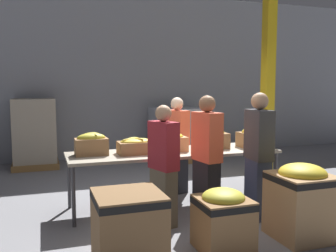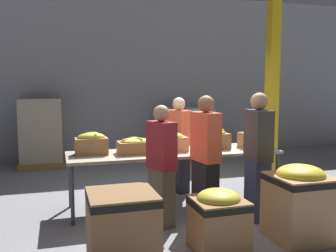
{
  "view_description": "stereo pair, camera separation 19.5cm",
  "coord_description": "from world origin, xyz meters",
  "px_view_note": "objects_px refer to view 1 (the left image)",
  "views": [
    {
      "loc": [
        -1.81,
        -5.04,
        1.76
      ],
      "look_at": [
        -0.11,
        -0.05,
        1.19
      ],
      "focal_mm": 40.0,
      "sensor_mm": 36.0,
      "label": 1
    },
    {
      "loc": [
        -1.62,
        -5.1,
        1.76
      ],
      "look_at": [
        -0.11,
        -0.05,
        1.19
      ],
      "focal_mm": 40.0,
      "sensor_mm": 36.0,
      "label": 2
    }
  ],
  "objects_px": {
    "volunteer_0": "(177,145)",
    "pallet_stack_2": "(175,134)",
    "sorting_table": "(174,154)",
    "volunteer_1": "(163,166)",
    "pallet_stack_0": "(185,134)",
    "pallet_stack_1": "(35,134)",
    "support_pillar": "(268,72)",
    "banana_box_2": "(172,142)",
    "donation_bin_2": "(301,199)",
    "banana_box_3": "(214,138)",
    "volunteer_3": "(258,156)",
    "banana_box_0": "(91,144)",
    "banana_box_4": "(251,137)",
    "donation_bin_1": "(223,218)",
    "banana_box_1": "(136,146)",
    "volunteer_2": "(207,158)",
    "donation_bin_0": "(129,226)"
  },
  "relations": [
    {
      "from": "volunteer_0",
      "to": "pallet_stack_2",
      "type": "height_order",
      "value": "volunteer_0"
    },
    {
      "from": "sorting_table",
      "to": "volunteer_1",
      "type": "height_order",
      "value": "volunteer_1"
    },
    {
      "from": "pallet_stack_0",
      "to": "pallet_stack_1",
      "type": "relative_size",
      "value": 0.8
    },
    {
      "from": "support_pillar",
      "to": "pallet_stack_2",
      "type": "relative_size",
      "value": 3.23
    },
    {
      "from": "volunteer_0",
      "to": "support_pillar",
      "type": "distance_m",
      "value": 2.21
    },
    {
      "from": "banana_box_2",
      "to": "donation_bin_2",
      "type": "relative_size",
      "value": 0.47
    },
    {
      "from": "sorting_table",
      "to": "banana_box_3",
      "type": "bearing_deg",
      "value": 5.25
    },
    {
      "from": "banana_box_3",
      "to": "volunteer_3",
      "type": "height_order",
      "value": "volunteer_3"
    },
    {
      "from": "volunteer_1",
      "to": "pallet_stack_0",
      "type": "distance_m",
      "value": 4.56
    },
    {
      "from": "banana_box_0",
      "to": "banana_box_4",
      "type": "bearing_deg",
      "value": -2.29
    },
    {
      "from": "donation_bin_1",
      "to": "pallet_stack_1",
      "type": "height_order",
      "value": "pallet_stack_1"
    },
    {
      "from": "banana_box_2",
      "to": "banana_box_0",
      "type": "bearing_deg",
      "value": 177.3
    },
    {
      "from": "banana_box_1",
      "to": "pallet_stack_2",
      "type": "xyz_separation_m",
      "value": [
        1.76,
        3.24,
        -0.31
      ]
    },
    {
      "from": "volunteer_2",
      "to": "donation_bin_1",
      "type": "bearing_deg",
      "value": 156.68
    },
    {
      "from": "banana_box_4",
      "to": "donation_bin_2",
      "type": "relative_size",
      "value": 0.45
    },
    {
      "from": "banana_box_0",
      "to": "pallet_stack_2",
      "type": "distance_m",
      "value": 3.95
    },
    {
      "from": "banana_box_1",
      "to": "donation_bin_1",
      "type": "relative_size",
      "value": 0.74
    },
    {
      "from": "pallet_stack_0",
      "to": "banana_box_2",
      "type": "bearing_deg",
      "value": -114.33
    },
    {
      "from": "donation_bin_0",
      "to": "pallet_stack_0",
      "type": "bearing_deg",
      "value": 62.98
    },
    {
      "from": "banana_box_3",
      "to": "pallet_stack_0",
      "type": "bearing_deg",
      "value": 75.67
    },
    {
      "from": "volunteer_0",
      "to": "donation_bin_1",
      "type": "bearing_deg",
      "value": -26.12
    },
    {
      "from": "volunteer_3",
      "to": "pallet_stack_2",
      "type": "relative_size",
      "value": 1.35
    },
    {
      "from": "donation_bin_0",
      "to": "banana_box_1",
      "type": "bearing_deg",
      "value": 73.31
    },
    {
      "from": "pallet_stack_1",
      "to": "banana_box_0",
      "type": "bearing_deg",
      "value": -76.93
    },
    {
      "from": "volunteer_0",
      "to": "support_pillar",
      "type": "relative_size",
      "value": 0.39
    },
    {
      "from": "banana_box_2",
      "to": "pallet_stack_0",
      "type": "relative_size",
      "value": 0.34
    },
    {
      "from": "volunteer_0",
      "to": "donation_bin_2",
      "type": "distance_m",
      "value": 2.38
    },
    {
      "from": "donation_bin_2",
      "to": "donation_bin_1",
      "type": "bearing_deg",
      "value": 180.0
    },
    {
      "from": "volunteer_0",
      "to": "donation_bin_2",
      "type": "relative_size",
      "value": 1.8
    },
    {
      "from": "volunteer_3",
      "to": "donation_bin_0",
      "type": "bearing_deg",
      "value": 116.84
    },
    {
      "from": "banana_box_0",
      "to": "donation_bin_1",
      "type": "distance_m",
      "value": 2.11
    },
    {
      "from": "banana_box_4",
      "to": "volunteer_3",
      "type": "relative_size",
      "value": 0.24
    },
    {
      "from": "volunteer_2",
      "to": "donation_bin_0",
      "type": "bearing_deg",
      "value": 117.53
    },
    {
      "from": "banana_box_1",
      "to": "volunteer_1",
      "type": "distance_m",
      "value": 0.71
    },
    {
      "from": "banana_box_0",
      "to": "support_pillar",
      "type": "relative_size",
      "value": 0.11
    },
    {
      "from": "sorting_table",
      "to": "banana_box_2",
      "type": "relative_size",
      "value": 7.44
    },
    {
      "from": "volunteer_2",
      "to": "donation_bin_2",
      "type": "relative_size",
      "value": 1.87
    },
    {
      "from": "banana_box_4",
      "to": "volunteer_1",
      "type": "distance_m",
      "value": 1.79
    },
    {
      "from": "volunteer_2",
      "to": "donation_bin_2",
      "type": "height_order",
      "value": "volunteer_2"
    },
    {
      "from": "banana_box_0",
      "to": "donation_bin_2",
      "type": "relative_size",
      "value": 0.5
    },
    {
      "from": "volunteer_3",
      "to": "donation_bin_0",
      "type": "xyz_separation_m",
      "value": [
        -1.92,
        -0.74,
        -0.44
      ]
    },
    {
      "from": "banana_box_0",
      "to": "pallet_stack_2",
      "type": "relative_size",
      "value": 0.35
    },
    {
      "from": "banana_box_3",
      "to": "pallet_stack_1",
      "type": "relative_size",
      "value": 0.27
    },
    {
      "from": "volunteer_0",
      "to": "volunteer_1",
      "type": "distance_m",
      "value": 1.53
    },
    {
      "from": "donation_bin_2",
      "to": "pallet_stack_2",
      "type": "xyz_separation_m",
      "value": [
        0.19,
        4.79,
        0.15
      ]
    },
    {
      "from": "banana_box_2",
      "to": "volunteer_0",
      "type": "height_order",
      "value": "volunteer_0"
    },
    {
      "from": "donation_bin_2",
      "to": "pallet_stack_0",
      "type": "height_order",
      "value": "pallet_stack_0"
    },
    {
      "from": "banana_box_1",
      "to": "donation_bin_2",
      "type": "height_order",
      "value": "banana_box_1"
    },
    {
      "from": "volunteer_2",
      "to": "donation_bin_2",
      "type": "distance_m",
      "value": 1.27
    },
    {
      "from": "banana_box_3",
      "to": "volunteer_0",
      "type": "xyz_separation_m",
      "value": [
        -0.36,
        0.63,
        -0.18
      ]
    }
  ]
}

